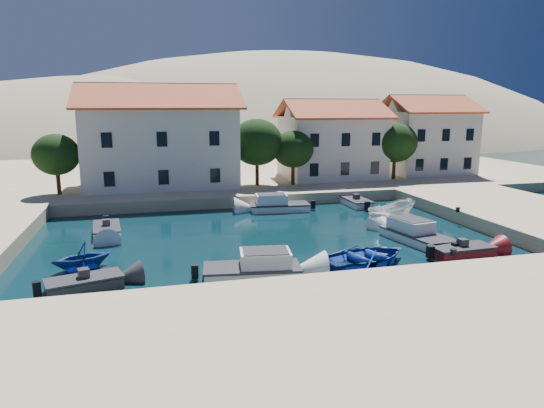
{
  "coord_description": "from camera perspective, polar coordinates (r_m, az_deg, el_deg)",
  "views": [
    {
      "loc": [
        -7.17,
        -20.39,
        8.7
      ],
      "look_at": [
        0.92,
        11.42,
        2.0
      ],
      "focal_mm": 32.0,
      "sensor_mm": 36.0,
      "label": 1
    }
  ],
  "objects": [
    {
      "name": "quay_east",
      "position": [
        41.91,
        27.46,
        -1.06
      ],
      "size": [
        11.0,
        20.0,
        1.0
      ],
      "primitive_type": "cube",
      "color": "#C9B389",
      "rests_on": "ground"
    },
    {
      "name": "building_mid",
      "position": [
        53.09,
        6.99,
        7.7
      ],
      "size": [
        10.5,
        8.4,
        8.3
      ],
      "color": "silver",
      "rests_on": "quay_north"
    },
    {
      "name": "motorboat_grey_sw",
      "position": [
        25.23,
        -21.2,
        -8.74
      ],
      "size": [
        3.81,
        2.48,
        1.25
      ],
      "rotation": [
        0.0,
        0.0,
        0.28
      ],
      "color": "#2E2E33",
      "rests_on": "ground"
    },
    {
      "name": "quay_north",
      "position": [
        59.67,
        -5.31,
        3.59
      ],
      "size": [
        80.0,
        36.0,
        1.0
      ],
      "primitive_type": "cube",
      "color": "#C9B389",
      "rests_on": "ground"
    },
    {
      "name": "hills",
      "position": [
        150.14,
        -3.26,
        -0.83
      ],
      "size": [
        254.0,
        176.0,
        99.0
      ],
      "color": "tan",
      "rests_on": "ground"
    },
    {
      "name": "bollards",
      "position": [
        27.29,
        7.78,
        -4.63
      ],
      "size": [
        29.36,
        9.56,
        0.3
      ],
      "color": "black",
      "rests_on": "ground"
    },
    {
      "name": "rowboat_south",
      "position": [
        27.76,
        10.97,
        -6.95
      ],
      "size": [
        6.26,
        5.18,
        1.12
      ],
      "primitive_type": "imported",
      "rotation": [
        0.0,
        0.0,
        1.84
      ],
      "color": "navy",
      "rests_on": "ground"
    },
    {
      "name": "cabin_cruiser_south",
      "position": [
        25.07,
        -2.36,
        -7.62
      ],
      "size": [
        5.2,
        2.77,
        1.6
      ],
      "rotation": [
        0.0,
        0.0,
        -0.14
      ],
      "color": "white",
      "rests_on": "ground"
    },
    {
      "name": "motorboat_white_west",
      "position": [
        35.18,
        -18.86,
        -2.92
      ],
      "size": [
        2.08,
        4.08,
        1.25
      ],
      "rotation": [
        0.0,
        0.0,
        -1.49
      ],
      "color": "white",
      "rests_on": "ground"
    },
    {
      "name": "boat_east",
      "position": [
        37.35,
        13.8,
        -2.27
      ],
      "size": [
        5.04,
        3.45,
        1.82
      ],
      "primitive_type": "imported",
      "rotation": [
        0.0,
        0.0,
        1.96
      ],
      "color": "white",
      "rests_on": "ground"
    },
    {
      "name": "rowboat_west",
      "position": [
        28.48,
        -21.4,
        -7.08
      ],
      "size": [
        3.78,
        3.55,
        1.6
      ],
      "primitive_type": "imported",
      "rotation": [
        0.0,
        0.0,
        -1.2
      ],
      "color": "navy",
      "rests_on": "ground"
    },
    {
      "name": "cabin_cruiser_north",
      "position": [
        40.63,
        0.88,
        -0.14
      ],
      "size": [
        5.11,
        2.58,
        1.6
      ],
      "rotation": [
        0.0,
        0.0,
        3.04
      ],
      "color": "white",
      "rests_on": "ground"
    },
    {
      "name": "trees",
      "position": [
        47.47,
        0.03,
        6.87
      ],
      "size": [
        37.3,
        5.3,
        6.45
      ],
      "color": "#382314",
      "rests_on": "quay_north"
    },
    {
      "name": "building_left",
      "position": [
        48.48,
        -12.99,
        7.98
      ],
      "size": [
        14.7,
        9.45,
        9.7
      ],
      "color": "silver",
      "rests_on": "quay_north"
    },
    {
      "name": "building_right",
      "position": [
        59.34,
        17.61,
        7.89
      ],
      "size": [
        9.45,
        8.4,
        8.8
      ],
      "color": "silver",
      "rests_on": "quay_north"
    },
    {
      "name": "motorboat_white_ne",
      "position": [
        43.34,
        9.87,
        0.18
      ],
      "size": [
        1.81,
        3.76,
        1.25
      ],
      "rotation": [
        0.0,
        0.0,
        1.59
      ],
      "color": "white",
      "rests_on": "ground"
    },
    {
      "name": "cabin_cruiser_east",
      "position": [
        32.7,
        16.79,
        -3.53
      ],
      "size": [
        3.14,
        5.68,
        1.6
      ],
      "rotation": [
        0.0,
        0.0,
        1.76
      ],
      "color": "white",
      "rests_on": "ground"
    },
    {
      "name": "motorboat_red_se",
      "position": [
        30.65,
        21.44,
        -5.2
      ],
      "size": [
        3.79,
        1.84,
        1.25
      ],
      "rotation": [
        0.0,
        0.0,
        0.05
      ],
      "color": "maroon",
      "rests_on": "ground"
    },
    {
      "name": "ground",
      "position": [
        23.3,
        4.81,
        -10.43
      ],
      "size": [
        400.0,
        400.0,
        0.0
      ],
      "primitive_type": "plane",
      "color": "black",
      "rests_on": "ground"
    },
    {
      "name": "quay_south",
      "position": [
        18.05,
        11.29,
        -15.72
      ],
      "size": [
        52.0,
        12.0,
        1.0
      ],
      "primitive_type": "cube",
      "color": "#C9B389",
      "rests_on": "ground"
    }
  ]
}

